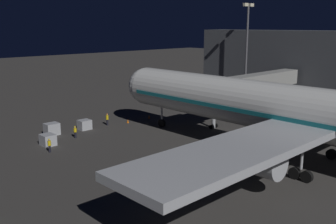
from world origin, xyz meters
TOP-DOWN VIEW (x-y plane):
  - ground_plane at (0.00, 0.00)m, footprint 320.00×320.00m
  - airliner_at_gate at (-0.00, 9.55)m, footprint 49.85×63.47m
  - jet_bridge at (-13.05, -9.59)m, footprint 24.60×3.40m
  - apron_floodlight_mast at (-25.50, -18.58)m, footprint 2.90×0.50m
  - baggage_container_near_belt at (16.79, -18.73)m, footprint 1.60×1.86m
  - baggage_container_mid_row at (14.12, -22.83)m, footprint 1.88×1.54m
  - baggage_container_spare at (9.22, -22.26)m, footprint 1.72×1.53m
  - ground_crew_by_belt_loader at (5.43, -21.89)m, footprint 0.40×0.40m
  - ground_crew_marshaller_fwd at (12.55, -19.22)m, footprint 0.40×0.40m
  - ground_crew_under_port_wing at (17.99, -15.94)m, footprint 0.40×0.40m
  - traffic_cone_nose_port at (-2.20, -20.94)m, footprint 0.36×0.36m
  - traffic_cone_nose_starboard at (2.20, -20.94)m, footprint 0.36×0.36m

SIDE VIEW (x-z plane):
  - ground_plane at x=0.00m, z-range 0.00..0.00m
  - traffic_cone_nose_port at x=-2.20m, z-range 0.00..0.55m
  - traffic_cone_nose_starboard at x=2.20m, z-range 0.00..0.55m
  - baggage_container_spare at x=9.22m, z-range 0.00..1.43m
  - baggage_container_near_belt at x=16.79m, z-range 0.00..1.43m
  - baggage_container_mid_row at x=14.12m, z-range 0.00..1.69m
  - ground_crew_marshaller_fwd at x=12.55m, z-range 0.08..1.77m
  - ground_crew_under_port_wing at x=17.99m, z-range 0.09..1.81m
  - ground_crew_by_belt_loader at x=5.43m, z-range 0.10..1.98m
  - airliner_at_gate at x=0.00m, z-range -4.17..15.75m
  - jet_bridge at x=-13.05m, z-range 2.17..9.59m
  - apron_floodlight_mast at x=-25.50m, z-range 1.46..20.59m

